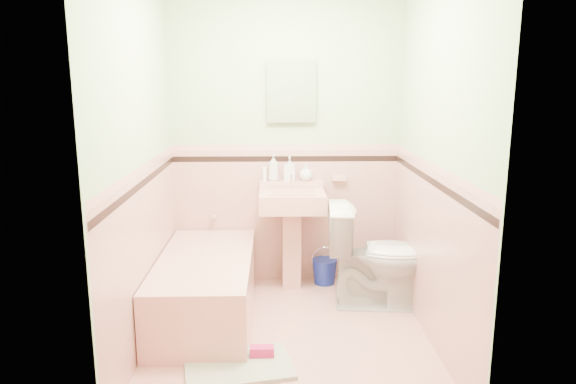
{
  "coord_description": "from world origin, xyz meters",
  "views": [
    {
      "loc": [
        -0.1,
        -3.54,
        1.81
      ],
      "look_at": [
        0.0,
        0.25,
        1.0
      ],
      "focal_mm": 33.22,
      "sensor_mm": 36.0,
      "label": 1
    }
  ],
  "objects_px": {
    "sink": "(292,241)",
    "soap_bottle_left": "(273,168)",
    "bucket": "(325,271)",
    "medicine_cabinet": "(291,92)",
    "bathtub": "(206,289)",
    "shoe": "(262,351)",
    "toilet": "(379,256)",
    "soap_bottle_right": "(306,172)",
    "soap_bottle_mid": "(290,169)"
  },
  "relations": [
    {
      "from": "bathtub",
      "to": "shoe",
      "type": "height_order",
      "value": "bathtub"
    },
    {
      "from": "soap_bottle_mid",
      "to": "toilet",
      "type": "height_order",
      "value": "soap_bottle_mid"
    },
    {
      "from": "medicine_cabinet",
      "to": "soap_bottle_right",
      "type": "bearing_deg",
      "value": -13.38
    },
    {
      "from": "toilet",
      "to": "shoe",
      "type": "relative_size",
      "value": 5.3
    },
    {
      "from": "medicine_cabinet",
      "to": "soap_bottle_mid",
      "type": "bearing_deg",
      "value": -116.01
    },
    {
      "from": "medicine_cabinet",
      "to": "toilet",
      "type": "bearing_deg",
      "value": -39.48
    },
    {
      "from": "bathtub",
      "to": "soap_bottle_left",
      "type": "distance_m",
      "value": 1.21
    },
    {
      "from": "soap_bottle_right",
      "to": "bucket",
      "type": "xyz_separation_m",
      "value": [
        0.17,
        -0.06,
        -0.89
      ]
    },
    {
      "from": "soap_bottle_left",
      "to": "bucket",
      "type": "distance_m",
      "value": 1.04
    },
    {
      "from": "sink",
      "to": "toilet",
      "type": "relative_size",
      "value": 1.04
    },
    {
      "from": "sink",
      "to": "soap_bottle_right",
      "type": "xyz_separation_m",
      "value": [
        0.13,
        0.18,
        0.57
      ]
    },
    {
      "from": "bathtub",
      "to": "soap_bottle_right",
      "type": "distance_m",
      "value": 1.33
    },
    {
      "from": "medicine_cabinet",
      "to": "bathtub",
      "type": "bearing_deg",
      "value": -132.58
    },
    {
      "from": "soap_bottle_mid",
      "to": "medicine_cabinet",
      "type": "bearing_deg",
      "value": 63.99
    },
    {
      "from": "soap_bottle_left",
      "to": "toilet",
      "type": "relative_size",
      "value": 0.28
    },
    {
      "from": "sink",
      "to": "medicine_cabinet",
      "type": "xyz_separation_m",
      "value": [
        0.0,
        0.21,
        1.26
      ]
    },
    {
      "from": "medicine_cabinet",
      "to": "bucket",
      "type": "distance_m",
      "value": 1.62
    },
    {
      "from": "sink",
      "to": "toilet",
      "type": "distance_m",
      "value": 0.78
    },
    {
      "from": "bathtub",
      "to": "soap_bottle_right",
      "type": "xyz_separation_m",
      "value": [
        0.81,
        0.71,
        0.78
      ]
    },
    {
      "from": "soap_bottle_right",
      "to": "shoe",
      "type": "bearing_deg",
      "value": -104.69
    },
    {
      "from": "medicine_cabinet",
      "to": "bucket",
      "type": "relative_size",
      "value": 1.98
    },
    {
      "from": "bathtub",
      "to": "medicine_cabinet",
      "type": "bearing_deg",
      "value": 47.42
    },
    {
      "from": "bathtub",
      "to": "toilet",
      "type": "relative_size",
      "value": 1.79
    },
    {
      "from": "bucket",
      "to": "shoe",
      "type": "distance_m",
      "value": 1.43
    },
    {
      "from": "sink",
      "to": "bucket",
      "type": "distance_m",
      "value": 0.46
    },
    {
      "from": "bathtub",
      "to": "soap_bottle_left",
      "type": "bearing_deg",
      "value": 53.6
    },
    {
      "from": "bathtub",
      "to": "medicine_cabinet",
      "type": "xyz_separation_m",
      "value": [
        0.68,
        0.74,
        1.47
      ]
    },
    {
      "from": "bathtub",
      "to": "toilet",
      "type": "distance_m",
      "value": 1.39
    },
    {
      "from": "soap_bottle_right",
      "to": "toilet",
      "type": "xyz_separation_m",
      "value": [
        0.56,
        -0.54,
        -0.59
      ]
    },
    {
      "from": "bathtub",
      "to": "bucket",
      "type": "height_order",
      "value": "bathtub"
    },
    {
      "from": "toilet",
      "to": "soap_bottle_left",
      "type": "bearing_deg",
      "value": 61.95
    },
    {
      "from": "medicine_cabinet",
      "to": "shoe",
      "type": "distance_m",
      "value": 2.18
    },
    {
      "from": "medicine_cabinet",
      "to": "bucket",
      "type": "xyz_separation_m",
      "value": [
        0.3,
        -0.09,
        -1.59
      ]
    },
    {
      "from": "soap_bottle_mid",
      "to": "bucket",
      "type": "height_order",
      "value": "soap_bottle_mid"
    },
    {
      "from": "bucket",
      "to": "sink",
      "type": "bearing_deg",
      "value": -157.79
    },
    {
      "from": "sink",
      "to": "soap_bottle_right",
      "type": "bearing_deg",
      "value": 54.99
    },
    {
      "from": "medicine_cabinet",
      "to": "soap_bottle_left",
      "type": "bearing_deg",
      "value": -169.15
    },
    {
      "from": "soap_bottle_right",
      "to": "bucket",
      "type": "relative_size",
      "value": 0.65
    },
    {
      "from": "medicine_cabinet",
      "to": "soap_bottle_mid",
      "type": "xyz_separation_m",
      "value": [
        -0.01,
        -0.03,
        -0.66
      ]
    },
    {
      "from": "sink",
      "to": "soap_bottle_left",
      "type": "distance_m",
      "value": 0.66
    },
    {
      "from": "bathtub",
      "to": "sink",
      "type": "bearing_deg",
      "value": 37.93
    },
    {
      "from": "shoe",
      "to": "toilet",
      "type": "bearing_deg",
      "value": 42.32
    },
    {
      "from": "bathtub",
      "to": "soap_bottle_right",
      "type": "height_order",
      "value": "soap_bottle_right"
    },
    {
      "from": "bathtub",
      "to": "sink",
      "type": "xyz_separation_m",
      "value": [
        0.68,
        0.53,
        0.21
      ]
    },
    {
      "from": "soap_bottle_right",
      "to": "shoe",
      "type": "height_order",
      "value": "soap_bottle_right"
    },
    {
      "from": "bathtub",
      "to": "bucket",
      "type": "bearing_deg",
      "value": 33.68
    },
    {
      "from": "bathtub",
      "to": "medicine_cabinet",
      "type": "height_order",
      "value": "medicine_cabinet"
    },
    {
      "from": "sink",
      "to": "toilet",
      "type": "bearing_deg",
      "value": -27.46
    },
    {
      "from": "soap_bottle_left",
      "to": "shoe",
      "type": "xyz_separation_m",
      "value": [
        -0.08,
        -1.38,
        -0.99
      ]
    },
    {
      "from": "sink",
      "to": "soap_bottle_left",
      "type": "relative_size",
      "value": 3.77
    }
  ]
}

